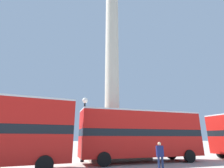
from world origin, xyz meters
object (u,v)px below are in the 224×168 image
at_px(pedestrian_near_lamp, 160,155).
at_px(street_lamp, 84,119).
at_px(monument_column, 112,86).
at_px(bus_c, 142,133).

bearing_deg(pedestrian_near_lamp, street_lamp, -48.38).
xyz_separation_m(monument_column, pedestrian_near_lamp, (0.16, -7.77, -6.61)).
height_order(bus_c, pedestrian_near_lamp, bus_c).
xyz_separation_m(street_lamp, pedestrian_near_lamp, (3.57, -6.07, -2.66)).
relative_size(monument_column, street_lamp, 4.44).
relative_size(bus_c, street_lamp, 1.92).
bearing_deg(monument_column, pedestrian_near_lamp, -88.81).
bearing_deg(street_lamp, monument_column, 26.54).
height_order(bus_c, street_lamp, street_lamp).
height_order(monument_column, pedestrian_near_lamp, monument_column).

